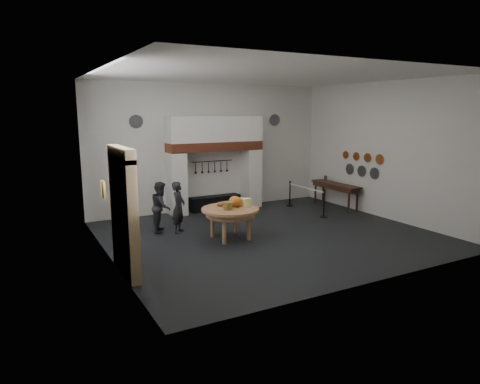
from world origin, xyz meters
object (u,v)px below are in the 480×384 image
side_table (336,184)px  barrier_post_near (324,204)px  work_table (230,209)px  barrier_post_far (290,194)px  visitor_far (161,207)px  iron_range (215,203)px  visitor_near (179,207)px

side_table → barrier_post_near: bearing=-143.6°
work_table → barrier_post_far: size_ratio=1.79×
visitor_far → side_table: visitor_far is taller
iron_range → barrier_post_far: 2.87m
work_table → visitor_near: size_ratio=1.06×
side_table → barrier_post_far: (-1.35, 1.00, -0.42)m
iron_range → barrier_post_far: (2.75, -0.81, 0.20)m
visitor_far → barrier_post_near: visitor_far is taller
barrier_post_near → barrier_post_far: 2.00m
visitor_near → side_table: visitor_near is taller
visitor_near → barrier_post_far: 5.17m
barrier_post_near → visitor_far: bearing=169.6°
work_table → side_table: size_ratio=0.73×
barrier_post_near → barrier_post_far: bearing=90.0°
barrier_post_far → side_table: bearing=-36.5°
visitor_near → visitor_far: bearing=82.9°
work_table → barrier_post_near: (3.90, 0.68, -0.39)m
visitor_near → barrier_post_near: 5.01m
visitor_far → barrier_post_far: 5.47m
side_table → barrier_post_far: same height
visitor_near → barrier_post_near: visitor_near is taller
iron_range → side_table: size_ratio=0.86×
visitor_far → side_table: bearing=-66.6°
barrier_post_far → visitor_far: bearing=-169.3°
visitor_far → barrier_post_near: 5.46m
work_table → side_table: 5.52m
iron_range → visitor_near: 3.18m
barrier_post_near → barrier_post_far: (0.00, 2.00, 0.00)m
work_table → visitor_near: visitor_near is taller
visitor_far → barrier_post_far: visitor_far is taller
visitor_far → side_table: size_ratio=0.68×
iron_range → visitor_near: visitor_near is taller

